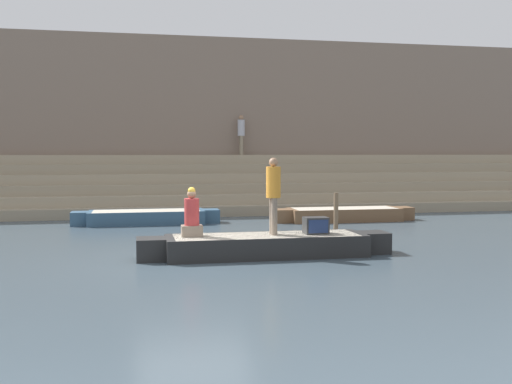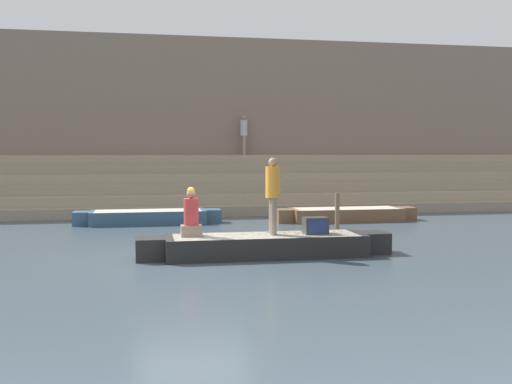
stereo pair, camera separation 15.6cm
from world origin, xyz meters
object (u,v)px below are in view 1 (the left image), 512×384
Objects in this scene: tv_set at (316,225)px; person_on_steps at (241,132)px; moored_boat_distant at (344,214)px; person_standing at (273,190)px; mooring_post at (336,211)px; person_rowing at (192,216)px; moored_boat_shore at (147,217)px; rowboat_main at (266,245)px.

tv_set is 0.32× the size of person_on_steps.
tv_set is 0.11× the size of moored_boat_distant.
person_standing is 1.55× the size of mooring_post.
person_standing is at bearing 173.67° from tv_set.
person_rowing is 2.03× the size of tv_set.
moored_boat_shore is at bearing -68.55° from person_on_steps.
person_on_steps is (-1.59, 7.72, 2.66)m from mooring_post.
tv_set is at bearing -65.70° from moored_boat_shore.
person_standing is 7.58m from moored_boat_distant.
moored_boat_shore is 2.86× the size of person_on_steps.
mooring_post reaches higher than moored_boat_distant.
mooring_post is at bearing -120.51° from moored_boat_distant.
rowboat_main is 5.27× the size of person_rowing.
person_standing is 0.36× the size of moored_boat_shore.
tv_set is 0.48× the size of mooring_post.
tv_set is 12.18m from person_on_steps.
person_on_steps is at bearing 83.71° from rowboat_main.
person_standing reaches higher than moored_boat_distant.
tv_set is 4.61m from mooring_post.
rowboat_main is 1.18× the size of moored_boat_distant.
rowboat_main is 3.32× the size of person_standing.
rowboat_main is at bearing -37.00° from person_on_steps.
person_rowing reaches higher than tv_set.
tv_set is 7.80m from moored_boat_shore.
rowboat_main is at bearing -127.97° from moored_boat_distant.
person_on_steps is (-2.64, 5.53, 2.99)m from moored_boat_distant.
tv_set is (2.84, -0.15, -0.25)m from person_rowing.
person_on_steps reaches higher than moored_boat_distant.
person_on_steps reaches higher than person_rowing.
person_standing is at bearing -126.94° from moored_boat_distant.
rowboat_main is at bearing -73.64° from moored_boat_shore.
rowboat_main is 5.18m from mooring_post.
person_rowing reaches higher than moored_boat_distant.
tv_set is at bearing -8.69° from person_standing.
person_on_steps reaches higher than rowboat_main.
moored_boat_distant is at bearing 61.02° from tv_set.
moored_boat_shore is at bearing 105.63° from person_standing.
person_on_steps is (0.34, 11.90, 2.55)m from tv_set.
rowboat_main is 12.33m from person_on_steps.
person_rowing reaches higher than mooring_post.
moored_boat_distant is (5.82, 6.23, -0.70)m from person_rowing.
rowboat_main is at bearing 176.87° from person_standing.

